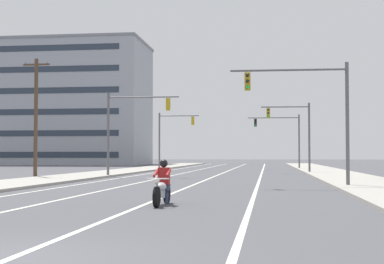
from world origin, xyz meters
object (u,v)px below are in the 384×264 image
object	(u,v)px
traffic_signal_near_left	(129,121)
utility_pole_left_near	(36,116)
motorcycle_with_rider	(162,187)
traffic_signal_mid_right	(295,127)
traffic_signal_mid_left	(171,132)
traffic_signal_near_right	(312,104)
apartment_building_far_left_block	(59,104)
traffic_signal_far_right	(284,133)

from	to	relation	value
traffic_signal_near_left	utility_pole_left_near	bearing A→B (deg)	-153.91
motorcycle_with_rider	traffic_signal_mid_right	xyz separation A→B (m)	(5.77, 33.30, 3.47)
utility_pole_left_near	traffic_signal_mid_left	bearing A→B (deg)	76.47
traffic_signal_near_right	utility_pole_left_near	world-z (taller)	utility_pole_left_near
apartment_building_far_left_block	traffic_signal_near_left	bearing A→B (deg)	-64.34
traffic_signal_mid_right	traffic_signal_far_right	bearing A→B (deg)	92.36
traffic_signal_near_right	traffic_signal_far_right	size ratio (longest dim) A/B	1.00
traffic_signal_near_right	apartment_building_far_left_block	bearing A→B (deg)	120.28
traffic_signal_near_left	utility_pole_left_near	world-z (taller)	utility_pole_left_near
traffic_signal_mid_right	traffic_signal_far_right	xyz separation A→B (m)	(-0.61, 14.87, 0.10)
motorcycle_with_rider	traffic_signal_mid_right	world-z (taller)	traffic_signal_mid_right
traffic_signal_near_right	traffic_signal_near_left	world-z (taller)	same
traffic_signal_near_right	traffic_signal_mid_right	size ratio (longest dim) A/B	1.00
utility_pole_left_near	traffic_signal_mid_right	bearing A→B (deg)	35.23
traffic_signal_near_right	traffic_signal_mid_left	bearing A→B (deg)	111.22
traffic_signal_mid_left	utility_pole_left_near	xyz separation A→B (m)	(-5.60, -23.27, 0.29)
utility_pole_left_near	traffic_signal_near_left	bearing A→B (deg)	26.09
motorcycle_with_rider	utility_pole_left_near	world-z (taller)	utility_pole_left_near
traffic_signal_near_left	traffic_signal_mid_right	world-z (taller)	same
traffic_signal_near_right	traffic_signal_mid_right	world-z (taller)	same
traffic_signal_mid_right	motorcycle_with_rider	bearing A→B (deg)	-99.82
traffic_signal_far_right	apartment_building_far_left_block	bearing A→B (deg)	145.11
traffic_signal_mid_right	traffic_signal_mid_left	size ratio (longest dim) A/B	1.00
traffic_signal_near_right	traffic_signal_near_left	size ratio (longest dim) A/B	1.00
traffic_signal_mid_right	traffic_signal_near_left	bearing A→B (deg)	-141.04
utility_pole_left_near	apartment_building_far_left_block	bearing A→B (deg)	108.89
apartment_building_far_left_block	traffic_signal_mid_left	bearing A→B (deg)	-51.42
motorcycle_with_rider	traffic_signal_near_right	world-z (taller)	traffic_signal_near_right
traffic_signal_near_right	apartment_building_far_left_block	distance (m)	72.46
traffic_signal_mid_right	traffic_signal_mid_left	distance (m)	16.44
traffic_signal_mid_right	apartment_building_far_left_block	xyz separation A→B (m)	(-36.64, 39.99, 5.99)
traffic_signal_near_left	traffic_signal_mid_right	size ratio (longest dim) A/B	1.00
traffic_signal_mid_right	utility_pole_left_near	world-z (taller)	utility_pole_left_near
motorcycle_with_rider	utility_pole_left_near	size ratio (longest dim) A/B	0.26
traffic_signal_near_right	utility_pole_left_near	xyz separation A→B (m)	(-18.26, 9.32, 0.20)
traffic_signal_near_right	apartment_building_far_left_block	size ratio (longest dim) A/B	0.21
traffic_signal_mid_right	utility_pole_left_near	distance (m)	22.64
motorcycle_with_rider	utility_pole_left_near	distance (m)	24.21
traffic_signal_far_right	utility_pole_left_near	distance (m)	33.16
traffic_signal_near_left	utility_pole_left_near	size ratio (longest dim) A/B	0.74
traffic_signal_near_right	apartment_building_far_left_block	xyz separation A→B (m)	(-36.41, 62.37, 5.90)
motorcycle_with_rider	traffic_signal_mid_right	size ratio (longest dim) A/B	0.35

